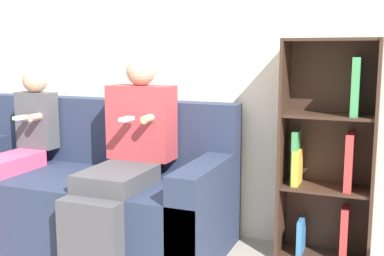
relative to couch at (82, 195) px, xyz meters
The scene contains 5 objects.
back_wall 1.10m from the couch, 61.24° to the left, with size 10.00×0.06×2.55m.
couch is the anchor object (origin of this frame).
adult_seated 0.54m from the couch, 14.59° to the right, with size 0.44×0.79×1.26m.
child_seated 0.57m from the couch, 164.13° to the right, with size 0.29×0.82×1.17m.
bookshelf 1.67m from the couch, 10.82° to the left, with size 0.56×0.30×1.37m.
Camera 1 is at (1.65, -2.17, 1.30)m, focal length 45.00 mm.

